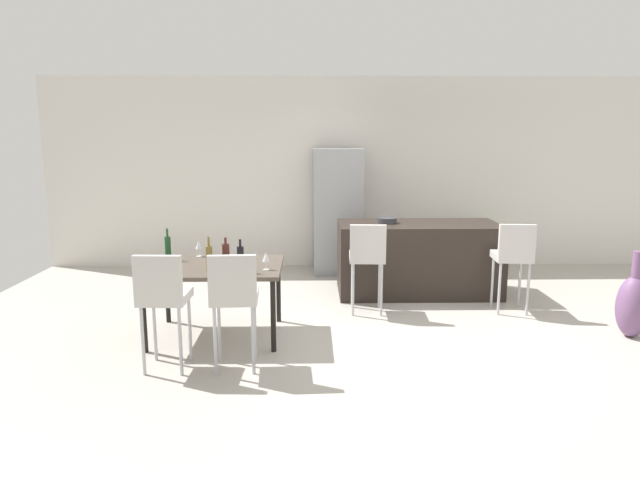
{
  "coord_description": "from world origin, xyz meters",
  "views": [
    {
      "loc": [
        -0.94,
        -5.84,
        2.01
      ],
      "look_at": [
        -0.83,
        0.37,
        0.85
      ],
      "focal_mm": 31.22,
      "sensor_mm": 36.0,
      "label": 1
    }
  ],
  "objects_px": {
    "bar_chair_middle": "(513,253)",
    "wine_bottle_far": "(226,255)",
    "wine_bottle_middle": "(168,248)",
    "wine_glass_right": "(199,245)",
    "dining_table": "(215,271)",
    "wine_bottle_near": "(209,258)",
    "wine_glass_left": "(266,257)",
    "dining_chair_near": "(163,293)",
    "refrigerator": "(338,211)",
    "fruit_bowl": "(387,220)",
    "kitchen_island": "(418,258)",
    "floor_vase": "(633,305)",
    "bar_chair_left": "(367,254)",
    "wine_bottle_corner": "(241,259)",
    "dining_chair_far": "(234,293)",
    "potted_plant": "(480,246)"
  },
  "relations": [
    {
      "from": "wine_bottle_middle",
      "to": "wine_bottle_far",
      "type": "height_order",
      "value": "wine_bottle_middle"
    },
    {
      "from": "bar_chair_left",
      "to": "refrigerator",
      "type": "xyz_separation_m",
      "value": [
        -0.24,
        2.04,
        0.22
      ]
    },
    {
      "from": "bar_chair_middle",
      "to": "wine_bottle_corner",
      "type": "bearing_deg",
      "value": -161.4
    },
    {
      "from": "dining_chair_far",
      "to": "wine_glass_left",
      "type": "distance_m",
      "value": 0.72
    },
    {
      "from": "dining_chair_near",
      "to": "wine_glass_right",
      "type": "bearing_deg",
      "value": 87.23
    },
    {
      "from": "dining_table",
      "to": "refrigerator",
      "type": "bearing_deg",
      "value": 63.59
    },
    {
      "from": "bar_chair_middle",
      "to": "floor_vase",
      "type": "distance_m",
      "value": 1.3
    },
    {
      "from": "dining_table",
      "to": "potted_plant",
      "type": "height_order",
      "value": "dining_table"
    },
    {
      "from": "bar_chair_left",
      "to": "dining_chair_near",
      "type": "xyz_separation_m",
      "value": [
        -1.91,
        -1.57,
        0.0
      ]
    },
    {
      "from": "wine_bottle_middle",
      "to": "wine_bottle_near",
      "type": "bearing_deg",
      "value": -44.26
    },
    {
      "from": "dining_chair_near",
      "to": "floor_vase",
      "type": "relative_size",
      "value": 1.18
    },
    {
      "from": "kitchen_island",
      "to": "wine_bottle_near",
      "type": "xyz_separation_m",
      "value": [
        -2.35,
        -1.8,
        0.41
      ]
    },
    {
      "from": "bar_chair_left",
      "to": "bar_chair_middle",
      "type": "relative_size",
      "value": 1.0
    },
    {
      "from": "dining_chair_near",
      "to": "wine_glass_left",
      "type": "relative_size",
      "value": 6.03
    },
    {
      "from": "fruit_bowl",
      "to": "wine_glass_right",
      "type": "bearing_deg",
      "value": -152.28
    },
    {
      "from": "dining_chair_near",
      "to": "wine_bottle_middle",
      "type": "relative_size",
      "value": 3.16
    },
    {
      "from": "bar_chair_left",
      "to": "wine_bottle_far",
      "type": "xyz_separation_m",
      "value": [
        -1.47,
        -0.81,
        0.17
      ]
    },
    {
      "from": "wine_bottle_corner",
      "to": "wine_bottle_near",
      "type": "distance_m",
      "value": 0.31
    },
    {
      "from": "dining_table",
      "to": "wine_bottle_near",
      "type": "height_order",
      "value": "wine_bottle_near"
    },
    {
      "from": "wine_glass_right",
      "to": "floor_vase",
      "type": "relative_size",
      "value": 0.2
    },
    {
      "from": "wine_bottle_near",
      "to": "wine_glass_left",
      "type": "bearing_deg",
      "value": 5.74
    },
    {
      "from": "dining_table",
      "to": "wine_bottle_near",
      "type": "bearing_deg",
      "value": -91.98
    },
    {
      "from": "bar_chair_left",
      "to": "wine_bottle_far",
      "type": "bearing_deg",
      "value": -151.08
    },
    {
      "from": "wine_bottle_far",
      "to": "wine_bottle_near",
      "type": "bearing_deg",
      "value": -133.36
    },
    {
      "from": "wine_bottle_near",
      "to": "wine_glass_right",
      "type": "relative_size",
      "value": 1.93
    },
    {
      "from": "kitchen_island",
      "to": "wine_bottle_middle",
      "type": "xyz_separation_m",
      "value": [
        -2.87,
        -1.29,
        0.41
      ]
    },
    {
      "from": "dining_table",
      "to": "floor_vase",
      "type": "height_order",
      "value": "floor_vase"
    },
    {
      "from": "dining_chair_far",
      "to": "floor_vase",
      "type": "height_order",
      "value": "dining_chair_far"
    },
    {
      "from": "wine_bottle_far",
      "to": "refrigerator",
      "type": "relative_size",
      "value": 0.16
    },
    {
      "from": "bar_chair_middle",
      "to": "wine_bottle_far",
      "type": "distance_m",
      "value": 3.25
    },
    {
      "from": "kitchen_island",
      "to": "floor_vase",
      "type": "relative_size",
      "value": 2.3
    },
    {
      "from": "dining_chair_far",
      "to": "kitchen_island",
      "type": "bearing_deg",
      "value": 49.65
    },
    {
      "from": "bar_chair_left",
      "to": "potted_plant",
      "type": "relative_size",
      "value": 1.62
    },
    {
      "from": "wine_glass_left",
      "to": "dining_chair_near",
      "type": "bearing_deg",
      "value": -141.48
    },
    {
      "from": "kitchen_island",
      "to": "wine_bottle_far",
      "type": "bearing_deg",
      "value": -143.32
    },
    {
      "from": "wine_bottle_corner",
      "to": "bar_chair_middle",
      "type": "bearing_deg",
      "value": 18.6
    },
    {
      "from": "dining_table",
      "to": "wine_bottle_near",
      "type": "distance_m",
      "value": 0.32
    },
    {
      "from": "wine_bottle_middle",
      "to": "dining_table",
      "type": "bearing_deg",
      "value": -25.81
    },
    {
      "from": "bar_chair_left",
      "to": "fruit_bowl",
      "type": "height_order",
      "value": "bar_chair_left"
    },
    {
      "from": "bar_chair_left",
      "to": "dining_chair_far",
      "type": "bearing_deg",
      "value": -129.67
    },
    {
      "from": "kitchen_island",
      "to": "refrigerator",
      "type": "height_order",
      "value": "refrigerator"
    },
    {
      "from": "wine_bottle_corner",
      "to": "wine_bottle_near",
      "type": "bearing_deg",
      "value": 172.16
    },
    {
      "from": "dining_chair_near",
      "to": "fruit_bowl",
      "type": "relative_size",
      "value": 4.19
    },
    {
      "from": "bar_chair_middle",
      "to": "refrigerator",
      "type": "distance_m",
      "value": 2.8
    },
    {
      "from": "dining_chair_far",
      "to": "wine_bottle_near",
      "type": "distance_m",
      "value": 0.7
    },
    {
      "from": "wine_bottle_near",
      "to": "fruit_bowl",
      "type": "bearing_deg",
      "value": 43.03
    },
    {
      "from": "dining_table",
      "to": "wine_bottle_middle",
      "type": "height_order",
      "value": "wine_bottle_middle"
    },
    {
      "from": "refrigerator",
      "to": "potted_plant",
      "type": "bearing_deg",
      "value": -0.27
    },
    {
      "from": "bar_chair_left",
      "to": "wine_bottle_near",
      "type": "distance_m",
      "value": 1.88
    },
    {
      "from": "wine_bottle_middle",
      "to": "wine_glass_right",
      "type": "height_order",
      "value": "wine_bottle_middle"
    }
  ]
}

